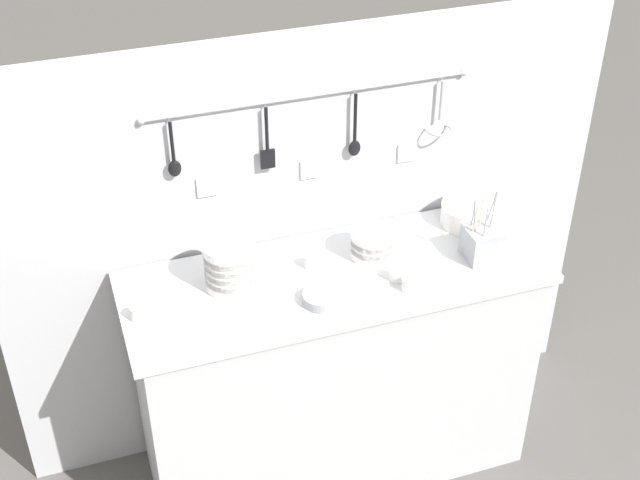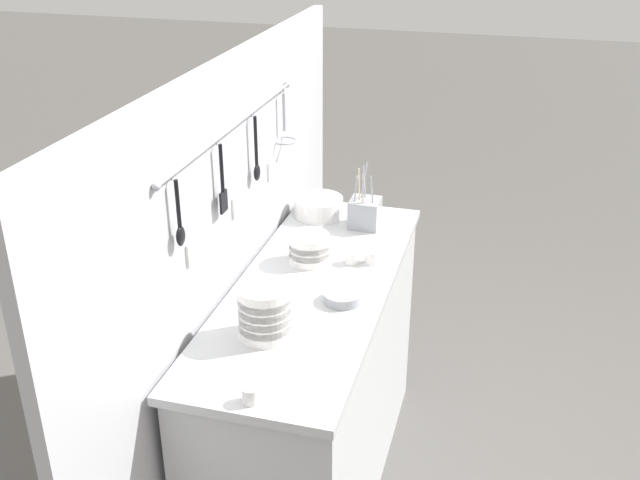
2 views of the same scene
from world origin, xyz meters
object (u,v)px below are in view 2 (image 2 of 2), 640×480
object	(u,v)px
cup_edge_near	(352,257)
bowl_stack_tall_left	(265,311)
cup_front_right	(291,284)
cup_back_left	(251,394)
plate_stack	(319,207)
cutlery_caddy	(365,213)
steel_mixing_bowl	(342,297)
bowl_stack_short_front	(309,248)
cup_centre	(371,257)

from	to	relation	value
cup_edge_near	bowl_stack_tall_left	bearing A→B (deg)	164.91
cup_edge_near	cup_front_right	distance (m)	0.29
cup_back_left	cup_front_right	bearing A→B (deg)	7.56
bowl_stack_tall_left	cup_edge_near	world-z (taller)	bowl_stack_tall_left
plate_stack	cutlery_caddy	xyz separation A→B (m)	(-0.05, -0.21, 0.02)
plate_stack	steel_mixing_bowl	bearing A→B (deg)	-158.06
plate_stack	cup_front_right	world-z (taller)	plate_stack
plate_stack	bowl_stack_short_front	bearing A→B (deg)	-169.10
bowl_stack_tall_left	cup_edge_near	distance (m)	0.56
bowl_stack_tall_left	cup_back_left	xyz separation A→B (m)	(-0.32, -0.07, -0.06)
steel_mixing_bowl	cup_centre	xyz separation A→B (m)	(0.30, -0.03, 0.01)
bowl_stack_tall_left	cup_front_right	distance (m)	0.30
cup_back_left	cup_front_right	xyz separation A→B (m)	(0.61, 0.08, 0.00)
bowl_stack_tall_left	cup_centre	size ratio (longest dim) A/B	3.36
cup_centre	cup_back_left	bearing A→B (deg)	170.79
cutlery_caddy	cup_edge_near	distance (m)	0.33
bowl_stack_tall_left	plate_stack	bearing A→B (deg)	5.43
cup_back_left	bowl_stack_short_front	bearing A→B (deg)	5.41
cup_edge_near	bowl_stack_short_front	bearing A→B (deg)	100.88
bowl_stack_short_front	plate_stack	distance (m)	0.42
cup_edge_near	cup_front_right	xyz separation A→B (m)	(-0.25, 0.16, 0.00)
bowl_stack_tall_left	cup_centre	bearing A→B (deg)	-20.83
steel_mixing_bowl	cup_edge_near	bearing A→B (deg)	6.69
cup_edge_near	cup_front_right	world-z (taller)	same
cup_back_left	plate_stack	bearing A→B (deg)	7.25
cutlery_caddy	cup_back_left	distance (m)	1.19
plate_stack	cup_centre	bearing A→B (deg)	-140.64
steel_mixing_bowl	cup_back_left	size ratio (longest dim) A/B	2.51
bowl_stack_short_front	cutlery_caddy	bearing A→B (deg)	-19.78
bowl_stack_short_front	cup_centre	size ratio (longest dim) A/B	2.92
plate_stack	steel_mixing_bowl	world-z (taller)	plate_stack
bowl_stack_tall_left	cup_front_right	xyz separation A→B (m)	(0.29, 0.01, -0.06)
bowl_stack_short_front	steel_mixing_bowl	xyz separation A→B (m)	(-0.25, -0.19, -0.04)
steel_mixing_bowl	cup_back_left	xyz separation A→B (m)	(-0.58, 0.11, 0.01)
cup_centre	cup_front_right	world-z (taller)	same
plate_stack	cutlery_caddy	distance (m)	0.22
steel_mixing_bowl	bowl_stack_short_front	bearing A→B (deg)	36.95
bowl_stack_short_front	cup_edge_near	distance (m)	0.16
bowl_stack_tall_left	cup_centre	world-z (taller)	bowl_stack_tall_left
bowl_stack_tall_left	cutlery_caddy	distance (m)	0.88
bowl_stack_short_front	cutlery_caddy	distance (m)	0.38
steel_mixing_bowl	cutlery_caddy	size ratio (longest dim) A/B	0.49
bowl_stack_tall_left	cup_front_right	world-z (taller)	bowl_stack_tall_left
plate_stack	cup_edge_near	size ratio (longest dim) A/B	3.98
cup_front_right	cup_edge_near	bearing A→B (deg)	-32.16
plate_stack	cup_back_left	size ratio (longest dim) A/B	3.98
bowl_stack_short_front	bowl_stack_tall_left	bearing A→B (deg)	-179.07
cutlery_caddy	cup_front_right	distance (m)	0.59
plate_stack	cup_edge_near	xyz separation A→B (m)	(-0.38, -0.23, -0.02)
bowl_stack_tall_left	steel_mixing_bowl	distance (m)	0.33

